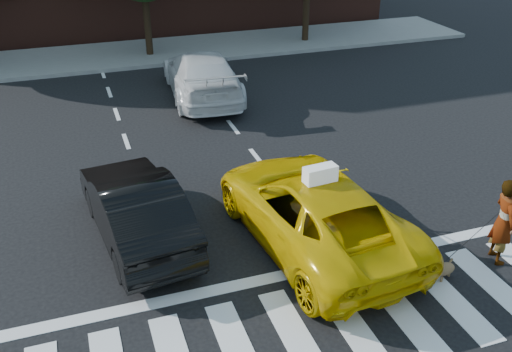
# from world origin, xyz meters

# --- Properties ---
(ground) EXTENTS (120.00, 120.00, 0.00)m
(ground) POSITION_xyz_m (0.00, 0.00, 0.00)
(ground) COLOR black
(ground) RESTS_ON ground
(crosswalk) EXTENTS (13.00, 2.40, 0.01)m
(crosswalk) POSITION_xyz_m (0.00, 0.00, 0.01)
(crosswalk) COLOR silver
(crosswalk) RESTS_ON ground
(stop_line) EXTENTS (12.00, 0.30, 0.01)m
(stop_line) POSITION_xyz_m (0.00, 1.60, 0.01)
(stop_line) COLOR silver
(stop_line) RESTS_ON ground
(sidewalk_far) EXTENTS (30.00, 4.00, 0.15)m
(sidewalk_far) POSITION_xyz_m (0.00, 17.50, 0.07)
(sidewalk_far) COLOR slate
(sidewalk_far) RESTS_ON ground
(taxi) EXTENTS (3.00, 5.64, 1.51)m
(taxi) POSITION_xyz_m (1.40, 2.50, 0.76)
(taxi) COLOR #D8AE04
(taxi) RESTS_ON ground
(black_sedan) EXTENTS (2.03, 4.53, 1.44)m
(black_sedan) POSITION_xyz_m (-2.00, 3.82, 0.72)
(black_sedan) COLOR black
(black_sedan) RESTS_ON ground
(white_suv) EXTENTS (2.62, 5.57, 1.57)m
(white_suv) POSITION_xyz_m (1.40, 11.69, 0.78)
(white_suv) COLOR silver
(white_suv) RESTS_ON ground
(woman) EXTENTS (0.57, 0.73, 1.78)m
(woman) POSITION_xyz_m (4.58, 0.72, 0.89)
(woman) COLOR #999999
(woman) RESTS_ON ground
(dog) EXTENTS (0.61, 0.42, 0.36)m
(dog) POSITION_xyz_m (3.19, 0.54, 0.21)
(dog) COLOR brown
(dog) RESTS_ON ground
(taxi_sign) EXTENTS (0.67, 0.34, 0.32)m
(taxi_sign) POSITION_xyz_m (1.40, 2.30, 1.67)
(taxi_sign) COLOR white
(taxi_sign) RESTS_ON taxi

